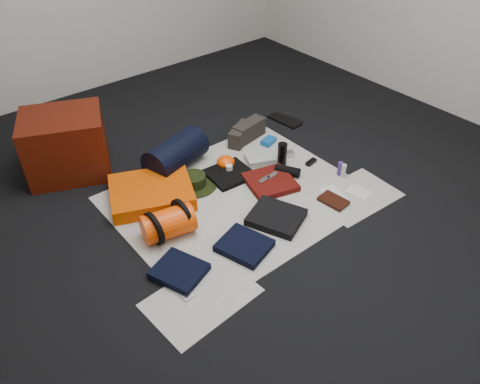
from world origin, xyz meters
TOP-DOWN VIEW (x-y plane):
  - floor at (0.00, 0.00)m, footprint 4.50×4.50m
  - newspaper_mat at (0.00, 0.00)m, footprint 1.60×1.30m
  - newspaper_sheet_front_left at (-0.70, -0.55)m, footprint 0.61×0.44m
  - newspaper_sheet_front_right at (0.65, -0.50)m, footprint 0.60×0.43m
  - red_cabinet at (-0.75, 1.03)m, footprint 0.69×0.64m
  - sleeping_pad at (-0.46, 0.37)m, footprint 0.68×0.63m
  - stuff_sack at (-0.57, -0.02)m, footprint 0.35×0.25m
  - sack_strap_left at (-0.67, -0.02)m, footprint 0.02×0.22m
  - sack_strap_right at (-0.47, -0.02)m, footprint 0.03×0.22m
  - navy_duffel at (-0.12, 0.57)m, footprint 0.53×0.37m
  - boonie_brim at (-0.15, 0.31)m, footprint 0.44×0.44m
  - boonie_crown at (-0.15, 0.31)m, footprint 0.17×0.17m
  - hiking_boot_left at (0.48, 0.55)m, footprint 0.29×0.22m
  - hiking_boot_right at (0.57, 0.55)m, footprint 0.31×0.16m
  - flip_flop_left at (0.99, 0.58)m, footprint 0.14×0.31m
  - flip_flop_right at (1.03, 0.57)m, footprint 0.15×0.27m
  - trousers_navy_a at (-0.70, -0.33)m, footprint 0.33×0.35m
  - trousers_navy_b at (-0.28, -0.41)m, footprint 0.33×0.35m
  - trousers_charcoal at (0.05, -0.34)m, footprint 0.39×0.42m
  - black_tshirt at (0.12, 0.24)m, footprint 0.33×0.31m
  - red_shirt at (0.28, -0.03)m, footprint 0.39×0.39m
  - orange_stuff_sack at (0.17, 0.34)m, footprint 0.14×0.14m
  - first_aid_pouch at (0.41, 0.23)m, footprint 0.26×0.24m
  - water_bottle at (0.52, 0.11)m, footprint 0.07×0.07m
  - speaker at (0.45, -0.02)m, footprint 0.15×0.19m
  - compact_camera at (0.62, 0.15)m, footprint 0.11×0.10m
  - cyan_case at (0.64, 0.39)m, footprint 0.14×0.11m
  - toiletry_purple at (0.75, -0.26)m, footprint 0.04×0.04m
  - toiletry_clear at (0.75, -0.30)m, footprint 0.04×0.04m
  - paperback_book at (0.47, -0.45)m, footprint 0.14×0.20m
  - map_booklet at (0.53, -0.40)m, footprint 0.18×0.22m
  - map_printout at (0.69, -0.49)m, footprint 0.14×0.17m
  - sunglasses at (0.69, -0.03)m, footprint 0.11×0.06m
  - key_cluster at (-0.75, -0.49)m, footprint 0.07×0.07m
  - tape_roll at (0.14, 0.27)m, footprint 0.05×0.05m
  - energy_bar_a at (0.24, -0.01)m, footprint 0.10×0.05m
  - energy_bar_b at (0.32, -0.01)m, footprint 0.10×0.05m

SIDE VIEW (x-z plane):
  - floor at x=0.00m, z-range -0.02..0.00m
  - newspaper_sheet_front_left at x=-0.70m, z-range 0.00..0.00m
  - newspaper_sheet_front_right at x=0.65m, z-range 0.00..0.00m
  - newspaper_mat at x=0.00m, z-range 0.00..0.01m
  - flip_flop_right at x=1.03m, z-range 0.00..0.01m
  - flip_flop_left at x=0.99m, z-range 0.00..0.02m
  - map_printout at x=0.69m, z-range 0.01..0.01m
  - boonie_brim at x=-0.15m, z-range 0.01..0.01m
  - map_booklet at x=0.53m, z-range 0.01..0.02m
  - key_cluster at x=-0.75m, z-range 0.01..0.02m
  - sunglasses at x=0.69m, z-range 0.01..0.03m
  - paperback_book at x=0.47m, z-range 0.01..0.03m
  - black_tshirt at x=0.12m, z-range 0.01..0.04m
  - compact_camera at x=0.62m, z-range 0.01..0.05m
  - cyan_case at x=0.64m, z-range 0.01..0.05m
  - red_shirt at x=0.28m, z-range 0.01..0.05m
  - trousers_navy_a at x=-0.70m, z-range 0.01..0.05m
  - trousers_navy_b at x=-0.28m, z-range 0.01..0.05m
  - trousers_charcoal at x=0.05m, z-range 0.01..0.06m
  - first_aid_pouch at x=0.41m, z-range 0.01..0.06m
  - speaker at x=0.45m, z-range 0.01..0.08m
  - orange_stuff_sack at x=0.17m, z-range 0.01..0.09m
  - boonie_crown at x=-0.15m, z-range 0.01..0.09m
  - tape_roll at x=0.14m, z-range 0.04..0.07m
  - sleeping_pad at x=-0.46m, z-range 0.01..0.11m
  - energy_bar_a at x=0.24m, z-range 0.05..0.06m
  - energy_bar_b at x=0.32m, z-range 0.05..0.06m
  - toiletry_clear at x=0.75m, z-range 0.01..0.11m
  - toiletry_purple at x=0.75m, z-range 0.01..0.11m
  - hiking_boot_left at x=0.48m, z-range 0.01..0.14m
  - hiking_boot_right at x=0.57m, z-range 0.01..0.15m
  - water_bottle at x=0.52m, z-range 0.01..0.18m
  - stuff_sack at x=-0.57m, z-range 0.01..0.19m
  - sack_strap_left at x=-0.67m, z-range 0.01..0.22m
  - sack_strap_right at x=-0.47m, z-range 0.01..0.22m
  - navy_duffel at x=-0.12m, z-range 0.01..0.26m
  - red_cabinet at x=-0.75m, z-range 0.00..0.46m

